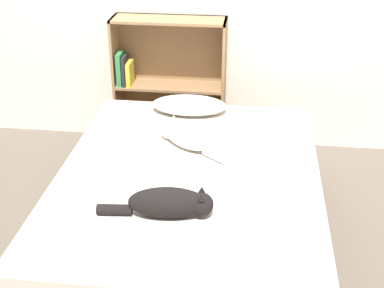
# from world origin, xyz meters

# --- Properties ---
(ground_plane) EXTENTS (8.00, 8.00, 0.00)m
(ground_plane) POSITION_xyz_m (0.00, 0.00, 0.00)
(ground_plane) COLOR brown
(bed) EXTENTS (1.51, 1.98, 0.53)m
(bed) POSITION_xyz_m (0.00, 0.00, 0.26)
(bed) COLOR #99754C
(bed) RESTS_ON ground_plane
(pillow) EXTENTS (0.52, 0.29, 0.10)m
(pillow) POSITION_xyz_m (-0.10, 0.81, 0.58)
(pillow) COLOR beige
(pillow) RESTS_ON bed
(cat_light) EXTENTS (0.46, 0.39, 0.15)m
(cat_light) POSITION_xyz_m (-0.07, 0.32, 0.59)
(cat_light) COLOR white
(cat_light) RESTS_ON bed
(cat_dark) EXTENTS (0.58, 0.19, 0.15)m
(cat_dark) POSITION_xyz_m (-0.04, -0.43, 0.60)
(cat_dark) COLOR black
(cat_dark) RESTS_ON bed
(bookshelf) EXTENTS (0.86, 0.26, 1.06)m
(bookshelf) POSITION_xyz_m (-0.34, 1.33, 0.54)
(bookshelf) COLOR #8E6B47
(bookshelf) RESTS_ON ground_plane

